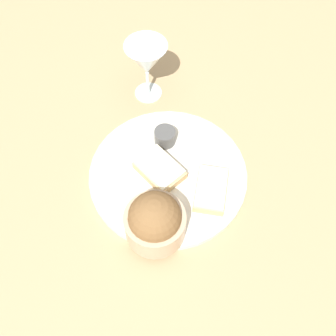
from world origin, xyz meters
The scene contains 7 objects.
ground_plane centered at (0.00, 0.00, 0.00)m, with size 4.00×4.00×0.00m, color tan.
dinner_plate centered at (0.00, 0.00, 0.01)m, with size 0.32×0.32×0.01m.
salad_bowl centered at (0.11, -0.07, 0.06)m, with size 0.11×0.11×0.11m.
sauce_ramekin centered at (-0.08, 0.02, 0.03)m, with size 0.04×0.04×0.03m.
cheese_toast_near centered at (-0.01, -0.02, 0.03)m, with size 0.11×0.10×0.03m.
cheese_toast_far centered at (0.07, 0.06, 0.03)m, with size 0.11×0.10×0.03m.
wine_glass centered at (-0.23, 0.04, 0.10)m, with size 0.09×0.09×0.14m.
Camera 1 is at (0.41, -0.15, 0.75)m, focal length 45.00 mm.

